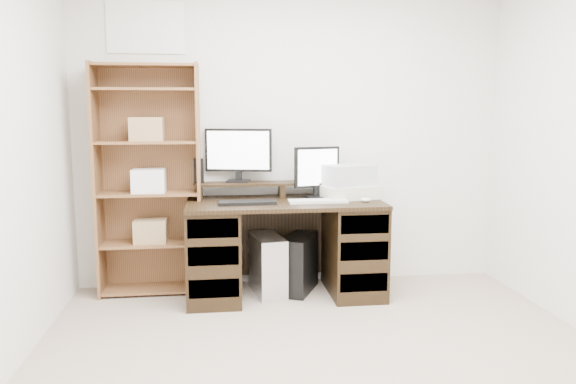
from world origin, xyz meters
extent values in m
cube|color=silver|center=(0.00, 2.01, 1.25)|extent=(3.50, 0.02, 2.50)
cube|color=white|center=(-1.14, 1.99, 2.08)|extent=(0.60, 0.01, 0.40)
cube|color=black|center=(-0.10, 1.63, 0.73)|extent=(1.50, 0.70, 0.03)
cube|color=black|center=(-0.65, 1.63, 0.36)|extent=(0.40, 0.66, 0.72)
cube|color=black|center=(0.45, 1.63, 0.36)|extent=(0.40, 0.66, 0.72)
cube|color=black|center=(-0.10, 1.96, 0.40)|extent=(1.48, 0.02, 0.65)
cube|color=black|center=(-0.65, 1.30, 0.18)|extent=(0.36, 0.01, 0.14)
cube|color=black|center=(-0.65, 1.30, 0.42)|extent=(0.36, 0.01, 0.14)
cube|color=black|center=(-0.65, 1.30, 0.62)|extent=(0.36, 0.01, 0.14)
cube|color=black|center=(0.45, 1.30, 0.18)|extent=(0.36, 0.01, 0.14)
cube|color=black|center=(0.45, 1.30, 0.42)|extent=(0.36, 0.01, 0.14)
cube|color=black|center=(0.45, 1.30, 0.62)|extent=(0.36, 0.01, 0.14)
cube|color=black|center=(-0.75, 1.85, 0.80)|extent=(0.04, 0.20, 0.10)
cube|color=black|center=(-0.10, 1.85, 0.80)|extent=(0.04, 0.20, 0.10)
cube|color=black|center=(0.55, 1.85, 0.80)|extent=(0.04, 0.20, 0.10)
cube|color=black|center=(-0.10, 1.85, 0.86)|extent=(1.40, 0.22, 0.02)
cube|color=black|center=(-0.44, 1.89, 0.88)|extent=(0.20, 0.17, 0.02)
cube|color=black|center=(-0.44, 1.91, 0.93)|extent=(0.05, 0.04, 0.10)
cube|color=black|center=(-0.44, 1.91, 1.13)|extent=(0.53, 0.16, 0.34)
cube|color=white|center=(-0.44, 1.89, 1.13)|extent=(0.49, 0.12, 0.30)
cube|color=black|center=(0.18, 1.74, 0.76)|extent=(0.20, 0.17, 0.02)
cube|color=black|center=(0.17, 1.76, 0.81)|extent=(0.05, 0.04, 0.10)
cube|color=black|center=(0.17, 1.76, 1.00)|extent=(0.37, 0.12, 0.32)
cube|color=white|center=(0.18, 1.74, 1.00)|extent=(0.33, 0.08, 0.28)
cube|color=black|center=(-0.76, 1.89, 0.97)|extent=(0.08, 0.08, 0.19)
cube|color=black|center=(-0.39, 1.52, 0.76)|extent=(0.43, 0.15, 0.02)
cube|color=silver|center=(0.14, 1.53, 0.76)|extent=(0.45, 0.14, 0.02)
ellipsoid|color=silver|center=(0.51, 1.51, 0.77)|extent=(0.10, 0.08, 0.03)
cube|color=beige|center=(0.42, 1.72, 0.80)|extent=(0.48, 0.40, 0.10)
cube|color=#A4AAAF|center=(0.42, 1.72, 0.94)|extent=(0.45, 0.38, 0.16)
cube|color=silver|center=(-0.23, 1.69, 0.23)|extent=(0.28, 0.49, 0.47)
cube|color=black|center=(0.03, 1.71, 0.23)|extent=(0.37, 0.49, 0.45)
cube|color=#19FF33|center=(-0.07, 1.51, 0.32)|extent=(0.01, 0.01, 0.01)
cube|color=brown|center=(-1.53, 1.83, 0.90)|extent=(0.02, 0.30, 1.80)
cube|color=brown|center=(-0.75, 1.83, 0.90)|extent=(0.02, 0.30, 1.80)
cube|color=brown|center=(-1.14, 1.97, 0.90)|extent=(0.80, 0.01, 1.80)
cube|color=brown|center=(-1.14, 1.83, 0.03)|extent=(0.75, 0.28, 0.02)
cube|color=brown|center=(-1.14, 1.83, 0.40)|extent=(0.75, 0.28, 0.02)
cube|color=brown|center=(-1.14, 1.83, 0.80)|extent=(0.75, 0.28, 0.02)
cube|color=brown|center=(-1.14, 1.83, 1.20)|extent=(0.75, 0.28, 0.02)
cube|color=brown|center=(-1.14, 1.83, 1.60)|extent=(0.75, 0.28, 0.02)
cube|color=brown|center=(-1.14, 1.83, 1.78)|extent=(0.75, 0.28, 0.02)
cube|color=#A07F54|center=(-1.14, 1.83, 0.50)|extent=(0.25, 0.20, 0.18)
cube|color=white|center=(-1.14, 1.83, 0.90)|extent=(0.25, 0.20, 0.18)
cube|color=#A07F54|center=(-1.14, 1.83, 1.30)|extent=(0.25, 0.20, 0.18)
camera|label=1|loc=(-0.61, -2.60, 1.45)|focal=35.00mm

